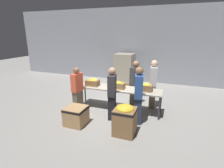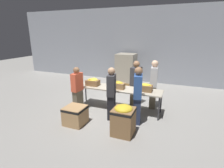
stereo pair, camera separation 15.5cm
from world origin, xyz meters
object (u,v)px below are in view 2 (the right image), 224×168
Objects in this scene: banana_box_2 at (145,87)px; donation_bin_1 at (123,119)px; volunteer_2 at (154,85)px; volunteer_0 at (138,96)px; volunteer_3 at (77,90)px; banana_box_0 at (93,82)px; volunteer_4 at (136,84)px; sorting_table at (118,89)px; volunteer_1 at (111,94)px; pallet_stack_0 at (126,69)px; banana_box_1 at (117,85)px; donation_bin_0 at (75,115)px.

donation_bin_1 is (-0.28, -1.45, -0.50)m from banana_box_2.
banana_box_2 is at bearing -19.38° from volunteer_2.
volunteer_3 is (-2.13, 0.06, -0.08)m from volunteer_0.
donation_bin_1 is (1.64, -1.39, -0.50)m from banana_box_0.
donation_bin_1 is (1.94, -0.83, -0.34)m from volunteer_3.
volunteer_4 is at bearing 4.43° from volunteer_0.
sorting_table is at bearing 115.45° from donation_bin_1.
volunteer_0 is 2.13m from volunteer_3.
banana_box_2 is at bearing 59.79° from volunteer_4.
sorting_table is at bearing -58.00° from volunteer_3.
volunteer_1 is 4.19m from pallet_stack_0.
banana_box_0 is 0.92× the size of banana_box_1.
sorting_table is at bearing -64.80° from volunteer_2.
volunteer_1 is at bearing -43.95° from volunteer_2.
volunteer_1 is 1.30m from volunteer_3.
banana_box_1 reaches higher than sorting_table.
volunteer_0 is at bearing -19.00° from banana_box_0.
volunteer_4 is at bearing 55.08° from banana_box_1.
banana_box_0 is 0.26× the size of volunteer_2.
volunteer_3 is at bearing -164.44° from banana_box_2.
sorting_table is 1.32m from volunteer_2.
donation_bin_0 is at bearing -10.64° from volunteer_4.
donation_bin_0 is (0.12, -1.39, -0.65)m from banana_box_0.
banana_box_0 reaches higher than banana_box_2.
volunteer_1 is 0.95× the size of volunteer_2.
volunteer_1 is at bearing -79.02° from pallet_stack_0.
volunteer_1 is at bearing 79.56° from volunteer_0.
sorting_table reaches higher than donation_bin_0.
pallet_stack_0 is at bearing -0.53° from volunteer_1.
banana_box_2 is 0.79m from volunteer_4.
sorting_table is at bearing -179.58° from banana_box_2.
volunteer_3 reaches higher than donation_bin_1.
banana_box_0 is at bearing 58.95° from volunteer_0.
volunteer_3 is (-0.30, -0.57, -0.17)m from banana_box_0.
volunteer_4 reaches higher than volunteer_1.
pallet_stack_0 reaches higher than donation_bin_1.
pallet_stack_0 is (-1.72, 3.41, -0.16)m from banana_box_2.
donation_bin_1 is at bearing -17.41° from volunteer_2.
volunteer_4 is at bearing 52.14° from sorting_table.
pallet_stack_0 is at bearing 89.03° from donation_bin_0.
banana_box_2 is 0.69m from volunteer_0.
volunteer_3 is at bearing -32.61° from volunteer_4.
sorting_table is 1.73m from donation_bin_0.
banana_box_0 is at bearing 179.10° from banana_box_1.
banana_box_0 is at bearing -76.48° from volunteer_2.
volunteer_3 is (-2.39, -1.28, -0.09)m from volunteer_2.
volunteer_0 is (0.86, -0.61, -0.08)m from banana_box_1.
volunteer_0 reaches higher than sorting_table.
donation_bin_0 is at bearing 118.67° from volunteer_1.
donation_bin_1 is at bearing 0.00° from donation_bin_0.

